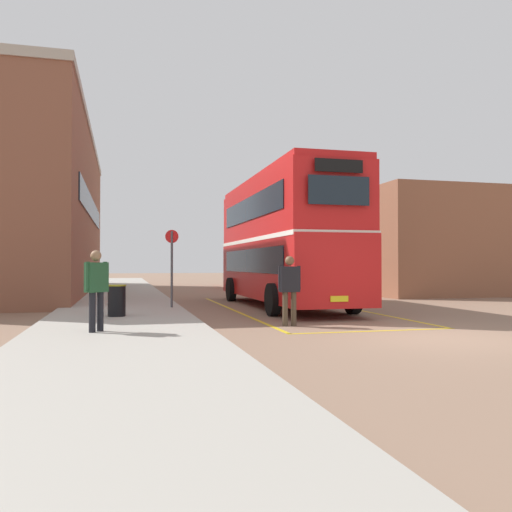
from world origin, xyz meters
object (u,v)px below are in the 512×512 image
object	(u,v)px
single_deck_bus	(258,263)
litter_bin	(117,300)
double_decker_bus	(283,239)
pedestrian_boarding	(289,285)
pedestrian_waiting_near	(96,284)
bus_stop_sign	(172,261)

from	to	relation	value
single_deck_bus	litter_bin	size ratio (longest dim) A/B	10.84
double_decker_bus	pedestrian_boarding	world-z (taller)	double_decker_bus
pedestrian_waiting_near	litter_bin	distance (m)	3.41
single_deck_bus	pedestrian_boarding	distance (m)	21.39
double_decker_bus	single_deck_bus	xyz separation A→B (m)	(2.92, 15.04, -0.87)
double_decker_bus	bus_stop_sign	bearing A→B (deg)	-167.01
double_decker_bus	pedestrian_waiting_near	distance (m)	9.49
double_decker_bus	pedestrian_boarding	bearing A→B (deg)	-105.75
single_deck_bus	litter_bin	world-z (taller)	single_deck_bus
double_decker_bus	pedestrian_boarding	size ratio (longest dim) A/B	5.94
double_decker_bus	litter_bin	bearing A→B (deg)	-148.66
single_deck_bus	litter_bin	bearing A→B (deg)	-115.38
bus_stop_sign	single_deck_bus	bearing A→B (deg)	66.08
single_deck_bus	bus_stop_sign	size ratio (longest dim) A/B	3.66
single_deck_bus	litter_bin	xyz separation A→B (m)	(-8.85, -18.65, -1.06)
litter_bin	bus_stop_sign	size ratio (longest dim) A/B	0.34
single_deck_bus	pedestrian_waiting_near	xyz separation A→B (m)	(-9.24, -21.99, -0.49)
pedestrian_boarding	pedestrian_waiting_near	world-z (taller)	pedestrian_waiting_near
bus_stop_sign	pedestrian_boarding	bearing A→B (deg)	-62.56
pedestrian_boarding	litter_bin	distance (m)	4.85
pedestrian_waiting_near	litter_bin	world-z (taller)	pedestrian_waiting_near
pedestrian_waiting_near	bus_stop_sign	distance (m)	6.37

